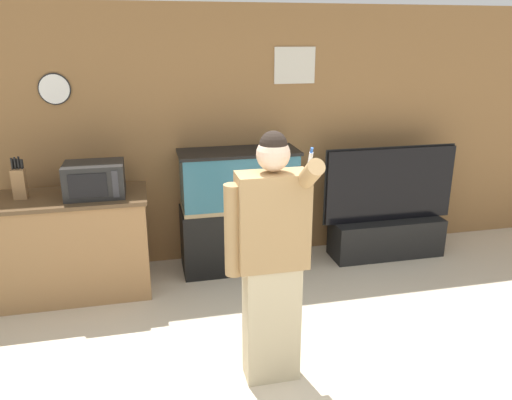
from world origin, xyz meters
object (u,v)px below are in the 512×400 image
counter_island (75,245)px  tv_on_stand (387,224)px  microwave (95,179)px  aquarium_on_stand (239,211)px  knife_block (19,183)px  person_standing (271,258)px

counter_island → tv_on_stand: 3.19m
counter_island → tv_on_stand: (3.19, 0.13, -0.12)m
microwave → aquarium_on_stand: 1.44m
microwave → knife_block: size_ratio=1.38×
counter_island → person_standing: person_standing is taller
microwave → person_standing: size_ratio=0.29×
counter_island → aquarium_on_stand: bearing=7.0°
microwave → knife_block: bearing=173.9°
counter_island → knife_block: bearing=176.5°
knife_block → person_standing: bearing=-41.2°
knife_block → tv_on_stand: 3.66m
person_standing → knife_block: bearing=138.8°
aquarium_on_stand → tv_on_stand: 1.64m
knife_block → tv_on_stand: size_ratio=0.25×
knife_block → aquarium_on_stand: 2.03m
knife_block → aquarium_on_stand: knife_block is taller
counter_island → aquarium_on_stand: 1.59m
knife_block → aquarium_on_stand: (1.96, 0.17, -0.47)m
aquarium_on_stand → knife_block: bearing=-175.1°
aquarium_on_stand → microwave: bearing=-170.0°
aquarium_on_stand → person_standing: size_ratio=0.71×
microwave → knife_block: 0.63m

